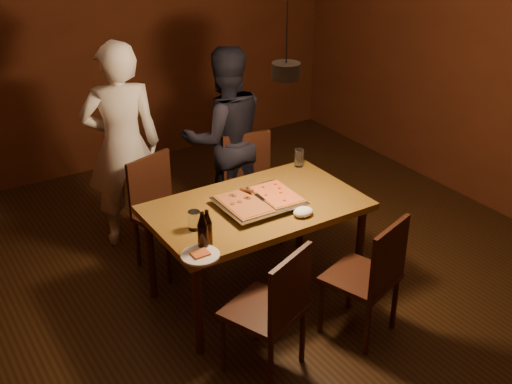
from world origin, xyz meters
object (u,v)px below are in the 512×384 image
dining_table (256,214)px  beer_bottle_a (203,230)px  chair_far_left (160,202)px  chair_far_right (251,177)px  diner_dark (225,138)px  chair_near_right (373,269)px  pizza_tray (259,203)px  plate_slice (200,255)px  pendant_lamp (286,69)px  beer_bottle_b (207,228)px  diner_white (122,146)px  chair_near_left (275,302)px

dining_table → beer_bottle_a: beer_bottle_a is taller
chair_far_left → chair_far_right: same height
diner_dark → chair_near_right: bearing=100.8°
chair_far_right → chair_near_right: bearing=99.4°
dining_table → pizza_tray: bearing=-83.2°
chair_near_right → beer_bottle_a: beer_bottle_a is taller
dining_table → diner_dark: (0.38, 1.10, 0.12)m
dining_table → diner_dark: size_ratio=0.94×
plate_slice → pendant_lamp: size_ratio=0.22×
plate_slice → diner_dark: size_ratio=0.15×
plate_slice → chair_far_left: bearing=77.9°
dining_table → beer_bottle_b: beer_bottle_b is taller
chair_near_right → diner_white: (-0.87, 2.07, 0.33)m
chair_near_left → beer_bottle_a: size_ratio=2.17×
beer_bottle_a → diner_white: size_ratio=0.15×
pizza_tray → diner_dark: bearing=70.2°
chair_far_right → beer_bottle_b: 1.49m
plate_slice → diner_dark: 1.81m
dining_table → chair_near_left: size_ratio=2.74×
dining_table → chair_near_right: size_ratio=2.83×
dining_table → diner_white: bearing=111.3°
diner_white → beer_bottle_b: bearing=102.5°
beer_bottle_a → diner_dark: diner_dark is taller
chair_far_left → pendant_lamp: bearing=99.2°
pizza_tray → plate_slice: 0.74m
diner_white → diner_dark: 0.88m
diner_white → diner_dark: diner_white is taller
chair_far_right → plate_slice: 1.61m
dining_table → diner_white: diner_white is taller
chair_near_right → diner_dark: diner_dark is taller
chair_near_left → beer_bottle_b: size_ratio=2.23×
diner_dark → pendant_lamp: pendant_lamp is taller
chair_near_right → chair_far_right: bearing=69.7°
chair_near_left → pendant_lamp: (0.44, 0.57, 1.22)m
beer_bottle_b → pizza_tray: bearing=25.2°
pizza_tray → plate_slice: (-0.65, -0.35, -0.01)m
chair_far_right → pizza_tray: chair_far_right is taller
pendant_lamp → pizza_tray: bearing=116.3°
chair_near_left → chair_near_right: bearing=-25.8°
chair_near_right → pizza_tray: 0.90m
chair_far_right → chair_near_left: size_ratio=0.91×
dining_table → beer_bottle_b: bearing=-151.8°
dining_table → chair_near_left: chair_near_left is taller
chair_near_right → diner_white: bearing=94.7°
chair_near_left → pendant_lamp: size_ratio=0.50×
chair_near_right → pendant_lamp: pendant_lamp is taller
pendant_lamp → plate_slice: bearing=-166.1°
chair_far_left → pizza_tray: chair_far_left is taller
plate_slice → pendant_lamp: 1.26m
dining_table → chair_far_right: 0.91m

